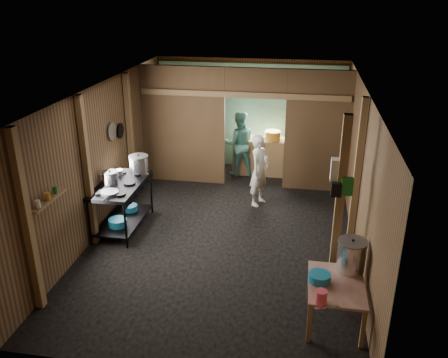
% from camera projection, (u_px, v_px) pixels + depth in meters
% --- Properties ---
extents(floor, '(4.50, 7.00, 0.00)m').
position_uv_depth(floor, '(226.00, 230.00, 8.63)').
color(floor, black).
rests_on(floor, ground).
extents(ceiling, '(4.50, 7.00, 0.00)m').
position_uv_depth(ceiling, '(226.00, 89.00, 7.63)').
color(ceiling, '#403C38').
rests_on(ceiling, ground).
extents(wall_back, '(4.50, 0.00, 2.60)m').
position_uv_depth(wall_back, '(250.00, 114.00, 11.32)').
color(wall_back, brown).
rests_on(wall_back, ground).
extents(wall_front, '(4.50, 0.00, 2.60)m').
position_uv_depth(wall_front, '(170.00, 279.00, 4.94)').
color(wall_front, brown).
rests_on(wall_front, ground).
extents(wall_left, '(0.00, 7.00, 2.60)m').
position_uv_depth(wall_left, '(103.00, 156.00, 8.48)').
color(wall_left, brown).
rests_on(wall_left, ground).
extents(wall_right, '(0.00, 7.00, 2.60)m').
position_uv_depth(wall_right, '(360.00, 172.00, 7.77)').
color(wall_right, brown).
rests_on(wall_right, ground).
extents(partition_left, '(1.85, 0.10, 2.60)m').
position_uv_depth(partition_left, '(183.00, 126.00, 10.34)').
color(partition_left, brown).
rests_on(partition_left, floor).
extents(partition_right, '(1.35, 0.10, 2.60)m').
position_uv_depth(partition_right, '(317.00, 132.00, 9.88)').
color(partition_right, brown).
rests_on(partition_right, floor).
extents(partition_header, '(1.30, 0.10, 0.60)m').
position_uv_depth(partition_header, '(256.00, 82.00, 9.71)').
color(partition_header, brown).
rests_on(partition_header, wall_back).
extents(turquoise_panel, '(4.40, 0.06, 2.50)m').
position_uv_depth(turquoise_panel, '(250.00, 116.00, 11.28)').
color(turquoise_panel, '#86CBBE').
rests_on(turquoise_panel, wall_back).
extents(back_counter, '(1.20, 0.50, 0.85)m').
position_uv_depth(back_counter, '(259.00, 156.00, 11.10)').
color(back_counter, brown).
rests_on(back_counter, floor).
extents(wall_clock, '(0.20, 0.03, 0.20)m').
position_uv_depth(wall_clock, '(261.00, 90.00, 10.96)').
color(wall_clock, silver).
rests_on(wall_clock, wall_back).
extents(post_left_a, '(0.10, 0.12, 2.60)m').
position_uv_depth(post_left_a, '(27.00, 223.00, 6.11)').
color(post_left_a, brown).
rests_on(post_left_a, floor).
extents(post_left_b, '(0.10, 0.12, 2.60)m').
position_uv_depth(post_left_b, '(88.00, 173.00, 7.75)').
color(post_left_b, brown).
rests_on(post_left_b, floor).
extents(post_left_c, '(0.10, 0.12, 2.60)m').
position_uv_depth(post_left_c, '(130.00, 137.00, 9.57)').
color(post_left_c, brown).
rests_on(post_left_c, floor).
extents(post_right, '(0.10, 0.12, 2.60)m').
position_uv_depth(post_right, '(357.00, 176.00, 7.60)').
color(post_right, brown).
rests_on(post_right, floor).
extents(post_free, '(0.12, 0.12, 2.60)m').
position_uv_depth(post_free, '(339.00, 204.00, 6.65)').
color(post_free, brown).
rests_on(post_free, floor).
extents(cross_beam, '(4.40, 0.12, 0.12)m').
position_uv_depth(cross_beam, '(243.00, 95.00, 9.80)').
color(cross_beam, brown).
rests_on(cross_beam, wall_left).
extents(pan_lid_big, '(0.03, 0.34, 0.34)m').
position_uv_depth(pan_lid_big, '(112.00, 132.00, 8.71)').
color(pan_lid_big, slate).
rests_on(pan_lid_big, wall_left).
extents(pan_lid_small, '(0.03, 0.30, 0.30)m').
position_uv_depth(pan_lid_small, '(121.00, 131.00, 9.11)').
color(pan_lid_small, black).
rests_on(pan_lid_small, wall_left).
extents(wall_shelf, '(0.14, 0.80, 0.03)m').
position_uv_depth(wall_shelf, '(48.00, 200.00, 6.52)').
color(wall_shelf, brown).
rests_on(wall_shelf, wall_left).
extents(jar_white, '(0.07, 0.07, 0.10)m').
position_uv_depth(jar_white, '(38.00, 204.00, 6.27)').
color(jar_white, silver).
rests_on(jar_white, wall_shelf).
extents(jar_yellow, '(0.08, 0.08, 0.10)m').
position_uv_depth(jar_yellow, '(47.00, 196.00, 6.49)').
color(jar_yellow, '#C37E27').
rests_on(jar_yellow, wall_shelf).
extents(jar_green, '(0.06, 0.06, 0.10)m').
position_uv_depth(jar_green, '(55.00, 190.00, 6.69)').
color(jar_green, '#1A6F22').
rests_on(jar_green, wall_shelf).
extents(bag_white, '(0.22, 0.15, 0.32)m').
position_uv_depth(bag_white, '(339.00, 170.00, 6.55)').
color(bag_white, silver).
rests_on(bag_white, post_free).
extents(bag_green, '(0.16, 0.12, 0.24)m').
position_uv_depth(bag_green, '(347.00, 186.00, 6.47)').
color(bag_green, '#1A6F22').
rests_on(bag_green, post_free).
extents(bag_black, '(0.14, 0.10, 0.20)m').
position_uv_depth(bag_black, '(336.00, 189.00, 6.50)').
color(bag_black, black).
rests_on(bag_black, post_free).
extents(gas_range, '(0.77, 1.51, 0.89)m').
position_uv_depth(gas_range, '(122.00, 206.00, 8.56)').
color(gas_range, black).
rests_on(gas_range, floor).
extents(prep_table, '(0.72, 0.99, 0.59)m').
position_uv_depth(prep_table, '(334.00, 302.00, 6.20)').
color(prep_table, tan).
rests_on(prep_table, floor).
extents(stove_pot_large, '(0.45, 0.45, 0.36)m').
position_uv_depth(stove_pot_large, '(139.00, 165.00, 8.80)').
color(stove_pot_large, silver).
rests_on(stove_pot_large, gas_range).
extents(stove_pot_med, '(0.34, 0.34, 0.24)m').
position_uv_depth(stove_pot_med, '(110.00, 178.00, 8.36)').
color(stove_pot_med, silver).
rests_on(stove_pot_med, gas_range).
extents(stove_saucepan, '(0.21, 0.21, 0.11)m').
position_uv_depth(stove_saucepan, '(119.00, 172.00, 8.73)').
color(stove_saucepan, silver).
rests_on(stove_saucepan, gas_range).
extents(frying_pan, '(0.38, 0.57, 0.07)m').
position_uv_depth(frying_pan, '(110.00, 193.00, 7.95)').
color(frying_pan, slate).
rests_on(frying_pan, gas_range).
extents(blue_tub_front, '(0.33, 0.33, 0.13)m').
position_uv_depth(blue_tub_front, '(118.00, 222.00, 8.40)').
color(blue_tub_front, teal).
rests_on(blue_tub_front, gas_range).
extents(blue_tub_back, '(0.28, 0.28, 0.11)m').
position_uv_depth(blue_tub_back, '(130.00, 208.00, 8.98)').
color(blue_tub_back, teal).
rests_on(blue_tub_back, gas_range).
extents(stock_pot, '(0.52, 0.52, 0.46)m').
position_uv_depth(stock_pot, '(351.00, 256.00, 6.31)').
color(stock_pot, silver).
rests_on(stock_pot, prep_table).
extents(wash_basin, '(0.39, 0.39, 0.11)m').
position_uv_depth(wash_basin, '(319.00, 277.00, 6.12)').
color(wash_basin, teal).
rests_on(wash_basin, prep_table).
extents(pink_bucket, '(0.17, 0.17, 0.18)m').
position_uv_depth(pink_bucket, '(321.00, 297.00, 5.68)').
color(pink_bucket, '#F55568').
rests_on(pink_bucket, prep_table).
extents(knife, '(0.29, 0.13, 0.01)m').
position_uv_depth(knife, '(327.00, 308.00, 5.63)').
color(knife, silver).
rests_on(knife, prep_table).
extents(yellow_tub, '(0.37, 0.37, 0.20)m').
position_uv_depth(yellow_tub, '(273.00, 135.00, 10.86)').
color(yellow_tub, '#C37E27').
rests_on(yellow_tub, back_counter).
extents(red_cup, '(0.13, 0.13, 0.15)m').
position_uv_depth(red_cup, '(245.00, 135.00, 10.97)').
color(red_cup, '#AF4925').
rests_on(red_cup, back_counter).
extents(cook, '(0.53, 0.63, 1.47)m').
position_uv_depth(cook, '(260.00, 170.00, 9.41)').
color(cook, white).
rests_on(cook, floor).
extents(worker_back, '(0.85, 0.73, 1.52)m').
position_uv_depth(worker_back, '(239.00, 144.00, 10.89)').
color(worker_back, '#529A8D').
rests_on(worker_back, floor).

